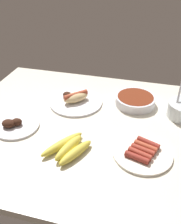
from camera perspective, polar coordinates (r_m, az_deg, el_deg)
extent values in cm
cube|color=silver|center=(104.02, 1.14, -3.78)|extent=(120.00, 90.00, 3.00)
cube|color=#B7B7BC|center=(112.15, 19.70, 3.75)|extent=(1.98, 9.35, 13.89)
cylinder|color=white|center=(91.75, 11.83, -9.22)|extent=(21.45, 21.45, 1.00)
cylinder|color=maroon|center=(94.04, 13.17, -6.89)|extent=(8.75, 5.13, 2.12)
cylinder|color=#AD472D|center=(92.36, 12.57, -7.68)|extent=(8.80, 4.73, 2.12)
cylinder|color=#9E3828|center=(90.71, 11.95, -8.50)|extent=(8.82, 4.57, 2.12)
cylinder|color=#9E3828|center=(89.09, 11.30, -9.35)|extent=(8.79, 4.85, 2.12)
cylinder|color=maroon|center=(87.49, 10.63, -10.24)|extent=(8.82, 4.46, 2.12)
cylinder|color=white|center=(106.67, -16.65, -3.01)|extent=(18.69, 18.69, 1.00)
ellipsoid|color=#381E14|center=(105.24, -18.37, -2.52)|extent=(5.66, 4.63, 3.17)
ellipsoid|color=#381E14|center=(105.76, -16.68, -2.18)|extent=(5.17, 5.38, 2.52)
ellipsoid|color=#381E14|center=(105.25, -16.64, -2.21)|extent=(5.13, 4.52, 3.00)
cylinder|color=white|center=(117.44, 10.23, 2.63)|extent=(18.47, 18.47, 4.14)
cylinder|color=maroon|center=(116.59, 10.31, 3.33)|extent=(16.62, 16.62, 1.00)
cylinder|color=white|center=(117.61, -3.37, 2.31)|extent=(24.87, 24.87, 1.00)
ellipsoid|color=#E5C689|center=(116.21, -3.41, 3.45)|extent=(12.97, 13.09, 4.40)
cylinder|color=#AD472D|center=(115.59, -3.43, 3.96)|extent=(9.96, 10.13, 2.40)
ellipsoid|color=#381E14|center=(120.04, -5.36, 3.99)|extent=(4.66, 3.92, 2.80)
ellipsoid|color=gold|center=(88.52, -3.43, -9.27)|extent=(10.10, 15.78, 3.36)
ellipsoid|color=gold|center=(90.18, -5.02, -8.18)|extent=(8.10, 15.57, 3.80)
ellipsoid|color=gold|center=(92.26, -6.52, -7.35)|extent=(12.83, 17.55, 3.24)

